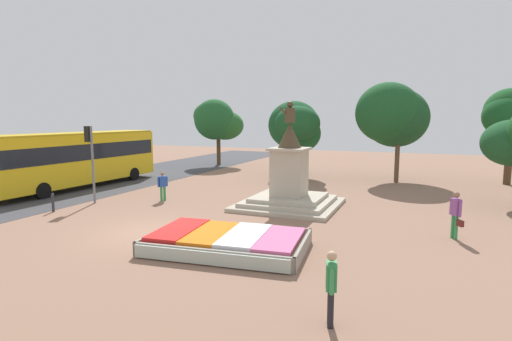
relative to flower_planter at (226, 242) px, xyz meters
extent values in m
plane|color=#8C6651|center=(-3.69, 0.74, -0.28)|extent=(81.85, 81.85, 0.00)
cube|color=#38281C|center=(0.01, 0.07, -0.05)|extent=(5.31, 3.49, 0.44)
cube|color=gray|center=(0.18, -1.44, -0.03)|extent=(5.18, 0.70, 0.48)
cube|color=gray|center=(-0.16, 1.57, -0.03)|extent=(5.18, 0.70, 0.48)
cube|color=gray|center=(-2.52, -0.23, -0.03)|extent=(0.46, 3.12, 0.48)
cube|color=gray|center=(2.55, 0.36, -0.03)|extent=(0.46, 3.12, 0.48)
cube|color=red|center=(-1.78, -0.14, 0.24)|extent=(1.51, 2.85, 0.15)
cube|color=orange|center=(-0.59, 0.00, 0.23)|extent=(1.51, 2.85, 0.12)
cube|color=white|center=(0.61, 0.14, 0.24)|extent=(1.51, 2.85, 0.14)
cube|color=#D86699|center=(1.80, 0.27, 0.22)|extent=(1.51, 2.85, 0.11)
cube|color=#B2BCAD|center=(0.19, -1.49, -0.03)|extent=(4.93, 0.77, 0.40)
cube|color=#B0A692|center=(-0.12, 7.08, -0.18)|extent=(4.76, 4.76, 0.18)
cube|color=#B2A893|center=(-0.12, 7.08, 0.00)|extent=(4.00, 4.00, 0.18)
cube|color=#B4A995|center=(-0.12, 7.08, 0.18)|extent=(3.24, 3.24, 0.18)
cube|color=#B2A893|center=(-0.12, 7.08, 1.40)|extent=(1.53, 1.53, 2.25)
cube|color=#B2A893|center=(-0.12, 7.08, 2.58)|extent=(1.81, 1.81, 0.12)
cone|color=#473823|center=(-0.12, 7.08, 3.25)|extent=(1.15, 1.15, 1.22)
cylinder|color=#473823|center=(-0.12, 7.08, 4.21)|extent=(0.49, 0.49, 0.71)
sphere|color=#473823|center=(-0.12, 7.08, 4.72)|extent=(0.31, 0.31, 0.31)
cylinder|color=#473823|center=(-0.36, 6.88, 4.35)|extent=(0.45, 0.41, 0.57)
cylinder|color=slate|center=(-9.60, 3.92, 1.70)|extent=(0.12, 0.12, 3.95)
cube|color=black|center=(-9.80, 3.90, 3.28)|extent=(0.27, 0.31, 0.80)
cylinder|color=red|center=(-9.93, 3.88, 3.54)|extent=(0.05, 0.14, 0.14)
cylinder|color=#543E08|center=(-9.93, 3.88, 3.28)|extent=(0.05, 0.14, 0.14)
cylinder|color=#0D4211|center=(-9.93, 3.88, 3.01)|extent=(0.05, 0.14, 0.14)
cube|color=gold|center=(-13.98, 6.95, 1.58)|extent=(2.67, 11.92, 3.00)
cube|color=black|center=(-13.98, 6.95, 2.03)|extent=(2.68, 11.57, 0.96)
cube|color=#B79214|center=(-13.98, 6.95, 3.13)|extent=(2.62, 11.68, 0.10)
cylinder|color=black|center=(-14.92, 10.84, 0.17)|extent=(0.31, 0.91, 0.90)
cylinder|color=black|center=(-12.80, 10.77, 0.17)|extent=(0.31, 0.91, 0.90)
cylinder|color=black|center=(-15.14, 3.73, 0.17)|extent=(0.31, 0.91, 0.90)
cylinder|color=black|center=(-13.02, 3.66, 0.17)|extent=(0.31, 0.91, 0.90)
cylinder|color=#338C4C|center=(7.04, 4.40, 0.16)|extent=(0.13, 0.13, 0.86)
cylinder|color=#338C4C|center=(7.14, 4.25, 0.16)|extent=(0.13, 0.13, 0.86)
cube|color=#8C4C99|center=(7.09, 4.32, 0.89)|extent=(0.38, 0.44, 0.61)
cylinder|color=#8C4C99|center=(6.96, 4.53, 0.86)|extent=(0.09, 0.09, 0.58)
cylinder|color=#8C4C99|center=(7.21, 4.12, 0.86)|extent=(0.09, 0.09, 0.58)
sphere|color=#8C664C|center=(7.09, 4.32, 1.34)|extent=(0.22, 0.22, 0.22)
cube|color=#591E19|center=(7.24, 4.07, 0.37)|extent=(0.25, 0.30, 0.22)
cylinder|color=black|center=(4.24, -3.45, 0.13)|extent=(0.13, 0.13, 0.82)
cylinder|color=black|center=(4.28, -3.62, 0.13)|extent=(0.13, 0.13, 0.82)
cube|color=#338C4C|center=(4.26, -3.54, 0.83)|extent=(0.31, 0.42, 0.58)
cylinder|color=#338C4C|center=(4.20, -3.30, 0.80)|extent=(0.09, 0.09, 0.55)
cylinder|color=#338C4C|center=(4.32, -3.77, 0.80)|extent=(0.09, 0.09, 0.55)
sphere|color=tan|center=(4.26, -3.54, 1.25)|extent=(0.21, 0.21, 0.21)
cylinder|color=#338C4C|center=(-6.66, 5.86, 0.11)|extent=(0.13, 0.13, 0.77)
cylinder|color=#338C4C|center=(-6.75, 5.70, 0.11)|extent=(0.13, 0.13, 0.77)
cube|color=#264CA5|center=(-6.70, 5.78, 0.77)|extent=(0.38, 0.44, 0.55)
cylinder|color=#264CA5|center=(-6.58, 5.99, 0.74)|extent=(0.09, 0.09, 0.52)
cylinder|color=#264CA5|center=(-6.82, 5.57, 0.74)|extent=(0.09, 0.09, 0.52)
sphere|color=#8C664C|center=(-6.70, 5.78, 1.17)|extent=(0.20, 0.20, 0.20)
cylinder|color=#2D2D33|center=(-9.93, 1.69, 0.11)|extent=(0.12, 0.12, 0.78)
sphere|color=#2D2D33|center=(-9.93, 1.69, 0.54)|extent=(0.14, 0.14, 0.14)
cylinder|color=#4C3823|center=(11.10, 18.87, 1.10)|extent=(0.46, 0.46, 2.76)
ellipsoid|color=#184F23|center=(10.81, 18.31, 4.20)|extent=(3.08, 3.25, 2.76)
ellipsoid|color=#194F21|center=(10.90, 18.60, 4.47)|extent=(3.10, 3.10, 3.01)
ellipsoid|color=#1A4A25|center=(9.95, 11.58, 2.86)|extent=(2.86, 3.10, 2.30)
cylinder|color=#4C3823|center=(-3.01, 16.44, 0.81)|extent=(0.48, 0.48, 2.18)
ellipsoid|color=#1A4B25|center=(-2.36, 15.71, 3.70)|extent=(3.23, 2.76, 2.48)
ellipsoid|color=#174B26|center=(-3.07, 17.16, 3.55)|extent=(3.79, 3.83, 3.56)
ellipsoid|color=#1A4E25|center=(-2.37, 16.92, 2.96)|extent=(2.78, 2.44, 2.63)
cylinder|color=#4C3823|center=(-11.73, 21.47, 1.06)|extent=(0.37, 0.37, 2.68)
ellipsoid|color=#245E29|center=(-12.41, 21.02, 4.26)|extent=(3.00, 2.71, 2.51)
ellipsoid|color=#20592B|center=(-11.74, 20.73, 3.94)|extent=(3.77, 3.28, 3.66)
ellipsoid|color=#245C28|center=(-11.00, 21.40, 3.40)|extent=(3.50, 3.07, 2.65)
cylinder|color=brown|center=(4.31, 16.98, 1.22)|extent=(0.30, 0.30, 2.99)
ellipsoid|color=#1B4925|center=(4.04, 17.87, 4.10)|extent=(4.43, 4.73, 4.06)
ellipsoid|color=#1B5025|center=(3.58, 17.12, 4.43)|extent=(4.34, 3.94, 4.09)
camera|label=1|loc=(5.89, -11.47, 4.09)|focal=28.00mm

